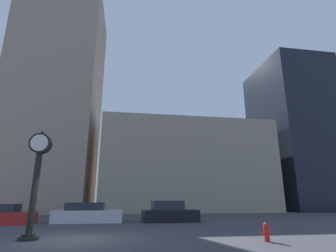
{
  "coord_description": "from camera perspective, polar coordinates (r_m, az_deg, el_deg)",
  "views": [
    {
      "loc": [
        1.97,
        -11.89,
        1.58
      ],
      "look_at": [
        5.63,
        10.8,
        8.0
      ],
      "focal_mm": 28.0,
      "sensor_mm": 36.0,
      "label": 1
    }
  ],
  "objects": [
    {
      "name": "car_silver",
      "position": [
        20.11,
        -17.07,
        -17.84
      ],
      "size": [
        4.67,
        1.85,
        1.35
      ],
      "rotation": [
        0.0,
        0.0,
        0.0
      ],
      "color": "#BCBCC1",
      "rests_on": "ground_plane"
    },
    {
      "name": "building_tall_tower",
      "position": [
        39.49,
        -22.83,
        5.42
      ],
      "size": [
        10.58,
        12.0,
        29.85
      ],
      "color": "gray",
      "rests_on": "ground_plane"
    },
    {
      "name": "street_clock",
      "position": [
        12.58,
        -26.68,
        -9.28
      ],
      "size": [
        0.88,
        0.79,
        4.47
      ],
      "color": "black",
      "rests_on": "ground_plane"
    },
    {
      "name": "car_black",
      "position": [
        19.92,
        0.3,
        -18.39
      ],
      "size": [
        4.05,
        2.08,
        1.47
      ],
      "rotation": [
        0.0,
        0.0,
        0.05
      ],
      "color": "black",
      "rests_on": "ground_plane"
    },
    {
      "name": "fire_hydrant_far",
      "position": [
        11.61,
        20.65,
        -20.76
      ],
      "size": [
        0.47,
        0.2,
        0.68
      ],
      "color": "red",
      "rests_on": "ground_plane"
    },
    {
      "name": "building_storefront_row",
      "position": [
        37.02,
        3.48,
        -9.12
      ],
      "size": [
        21.97,
        12.0,
        11.5
      ],
      "color": "gray",
      "rests_on": "ground_plane"
    },
    {
      "name": "car_red",
      "position": [
        21.17,
        -32.61,
        -16.1
      ],
      "size": [
        4.1,
        1.88,
        1.27
      ],
      "rotation": [
        0.0,
        0.0,
        0.03
      ],
      "color": "red",
      "rests_on": "ground_plane"
    },
    {
      "name": "building_glass_modern",
      "position": [
        45.01,
        25.46,
        -1.7
      ],
      "size": [
        9.02,
        12.0,
        22.45
      ],
      "color": "black",
      "rests_on": "ground_plane"
    },
    {
      "name": "ground_plane",
      "position": [
        12.16,
        -19.94,
        -22.21
      ],
      "size": [
        200.0,
        200.0,
        0.0
      ],
      "primitive_type": "plane",
      "color": "#38383D"
    }
  ]
}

